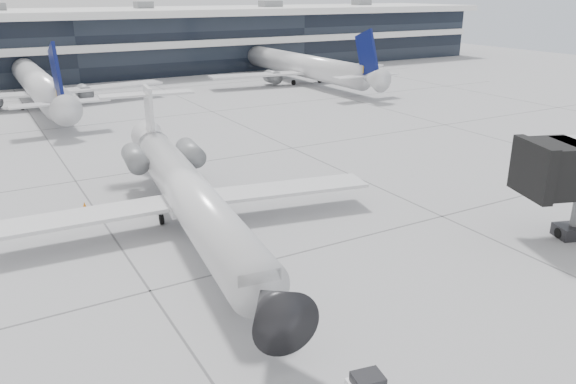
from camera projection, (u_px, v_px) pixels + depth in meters
ground at (317, 248)px, 33.02m from camera, size 220.00×220.00×0.00m
terminal at (65, 47)px, 98.24m from camera, size 170.00×22.00×10.00m
bg_jet_center at (42, 105)px, 74.15m from camera, size 32.00×40.00×9.60m
bg_jet_right at (300, 82)px, 92.90m from camera, size 32.00×40.00×9.60m
regional_jet at (187, 191)px, 35.20m from camera, size 24.79×30.95×7.15m
traffic_cone at (85, 206)px, 38.78m from camera, size 0.51×0.51×0.57m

